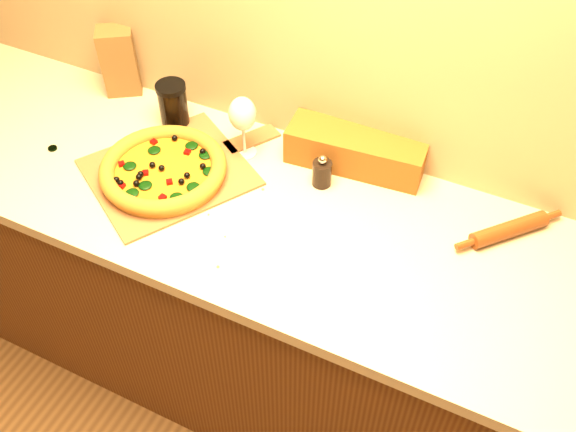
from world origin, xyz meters
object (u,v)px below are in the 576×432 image
Objects in this scene: pizza_peel at (174,170)px; pepper_grinder at (322,173)px; rolling_pin at (509,230)px; wine_glass at (242,115)px; pizza at (163,169)px; dark_jar at (173,105)px.

pepper_grinder is at bearing 50.83° from pizza_peel.
rolling_pin is 1.27× the size of wine_glass.
dark_jar reaches higher than pizza.
dark_jar is at bearing 153.06° from pizza_peel.
dark_jar reaches higher than pepper_grinder.
rolling_pin is 1.05m from dark_jar.
rolling_pin is at bearing 0.83° from wine_glass.
pizza is at bearing -72.83° from pizza_peel.
wine_glass reaches higher than pizza.
pizza_peel is 0.26m from wine_glass.
pepper_grinder reaches higher than pizza_peel.
pizza_peel is 0.43m from pepper_grinder.
dark_jar reaches higher than rolling_pin.
dark_jar is (-0.26, 0.03, -0.07)m from wine_glass.
wine_glass is (0.15, 0.16, 0.14)m from pizza_peel.
pepper_grinder is 0.71× the size of dark_jar.
rolling_pin is (0.93, 0.17, 0.02)m from pizza_peel.
pepper_grinder is 0.52m from rolling_pin.
pepper_grinder is 0.53m from dark_jar.
dark_jar is at bearing 115.13° from pizza.
wine_glass is (-0.26, 0.02, 0.10)m from pepper_grinder.
wine_glass reaches higher than pizza_peel.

